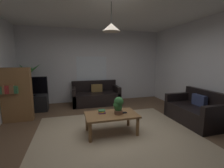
{
  "coord_description": "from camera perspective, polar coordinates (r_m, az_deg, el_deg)",
  "views": [
    {
      "loc": [
        -0.92,
        -3.06,
        1.6
      ],
      "look_at": [
        0.0,
        0.3,
        1.05
      ],
      "focal_mm": 24.93,
      "sensor_mm": 36.0,
      "label": 1
    }
  ],
  "objects": [
    {
      "name": "couch_under_window",
      "position": [
        5.67,
        -5.97,
        -4.59
      ],
      "size": [
        1.65,
        0.82,
        0.82
      ],
      "color": "black",
      "rests_on": "ground"
    },
    {
      "name": "bookshelf_corner",
      "position": [
        4.69,
        -31.59,
        -3.34
      ],
      "size": [
        0.7,
        0.31,
        1.4
      ],
      "color": "olive",
      "rests_on": "ground"
    },
    {
      "name": "potted_palm_corner",
      "position": [
        5.92,
        -27.92,
        -1.69
      ],
      "size": [
        0.81,
        0.71,
        1.51
      ],
      "color": "#4C4C51",
      "rests_on": "ground"
    },
    {
      "name": "window_pane",
      "position": [
        5.99,
        -7.4,
        4.28
      ],
      "size": [
        1.14,
        0.01,
        1.18
      ],
      "primitive_type": "cube",
      "color": "white"
    },
    {
      "name": "tv",
      "position": [
        5.33,
        -27.59,
        -0.69
      ],
      "size": [
        0.94,
        0.16,
        0.58
      ],
      "color": "black",
      "rests_on": "tv_stand"
    },
    {
      "name": "book_on_table_0",
      "position": [
        3.46,
        -3.65,
        -10.5
      ],
      "size": [
        0.15,
        0.1,
        0.02
      ],
      "primitive_type": "cube",
      "rotation": [
        0.0,
        0.0,
        0.0
      ],
      "color": "#72387F",
      "rests_on": "coffee_table"
    },
    {
      "name": "wall_right",
      "position": [
        4.71,
        34.14,
        4.47
      ],
      "size": [
        0.06,
        5.71,
        2.71
      ],
      "primitive_type": "cube",
      "color": "silver",
      "rests_on": "ground"
    },
    {
      "name": "couch_right_side",
      "position": [
        4.56,
        28.31,
        -9.0
      ],
      "size": [
        0.82,
        1.38,
        0.82
      ],
      "rotation": [
        0.0,
        0.0,
        -1.57
      ],
      "color": "black",
      "rests_on": "ground"
    },
    {
      "name": "ceiling",
      "position": [
        3.39,
        1.53,
        28.33
      ],
      "size": [
        5.24,
        5.71,
        0.02
      ],
      "primitive_type": "cube",
      "color": "white"
    },
    {
      "name": "book_on_table_1",
      "position": [
        3.45,
        -3.86,
        -10.15
      ],
      "size": [
        0.13,
        0.12,
        0.02
      ],
      "primitive_type": "cube",
      "rotation": [
        0.0,
        0.0,
        -0.26
      ],
      "color": "gold",
      "rests_on": "coffee_table"
    },
    {
      "name": "wall_back",
      "position": [
        6.02,
        -6.58,
        6.59
      ],
      "size": [
        5.36,
        0.06,
        2.71
      ],
      "primitive_type": "cube",
      "color": "silver",
      "rests_on": "ground"
    },
    {
      "name": "rug",
      "position": [
        3.4,
        2.36,
        -19.02
      ],
      "size": [
        3.4,
        3.14,
        0.01
      ],
      "primitive_type": "cube",
      "color": "tan",
      "rests_on": "ground"
    },
    {
      "name": "tv_stand",
      "position": [
        5.46,
        -27.12,
        -6.35
      ],
      "size": [
        0.9,
        0.44,
        0.5
      ],
      "primitive_type": "cube",
      "color": "black",
      "rests_on": "ground"
    },
    {
      "name": "remote_on_table_0",
      "position": [
        3.48,
        4.11,
        -10.45
      ],
      "size": [
        0.16,
        0.06,
        0.02
      ],
      "primitive_type": "cube",
      "rotation": [
        0.0,
        0.0,
        1.62
      ],
      "color": "black",
      "rests_on": "coffee_table"
    },
    {
      "name": "pendant_lamp",
      "position": [
        3.28,
        -0.24,
        20.08
      ],
      "size": [
        0.37,
        0.37,
        0.56
      ],
      "color": "black"
    },
    {
      "name": "book_on_table_2",
      "position": [
        3.45,
        -3.79,
        -9.67
      ],
      "size": [
        0.15,
        0.12,
        0.03
      ],
      "primitive_type": "cube",
      "rotation": [
        0.0,
        0.0,
        -0.05
      ],
      "color": "#387247",
      "rests_on": "coffee_table"
    },
    {
      "name": "potted_plant_on_table",
      "position": [
        3.37,
        2.3,
        -7.75
      ],
      "size": [
        0.22,
        0.2,
        0.38
      ],
      "color": "brown",
      "rests_on": "coffee_table"
    },
    {
      "name": "coffee_table",
      "position": [
        3.45,
        -0.22,
        -11.94
      ],
      "size": [
        1.12,
        0.65,
        0.43
      ],
      "color": "olive",
      "rests_on": "ground"
    },
    {
      "name": "floor",
      "position": [
        3.58,
        1.34,
        -17.78
      ],
      "size": [
        5.24,
        5.71,
        0.02
      ],
      "primitive_type": "cube",
      "color": "brown",
      "rests_on": "ground"
    }
  ]
}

